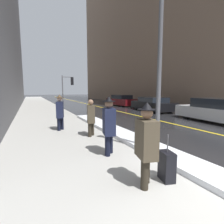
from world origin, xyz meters
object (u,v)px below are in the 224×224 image
at_px(pedestrian_in_glasses, 91,116).
at_px(pedestrian_with_shoulder_bag, 146,141).
at_px(traffic_light_near, 69,84).
at_px(pedestrian_trailing, 109,123).
at_px(pedestrian_in_fedora, 60,111).
at_px(fire_hydrant, 114,124).
at_px(lamp_post, 160,54).
at_px(parked_car_black, 152,104).
at_px(parked_car_maroon, 121,101).
at_px(parked_car_white, 216,111).
at_px(rolling_suitcase, 167,166).

bearing_deg(pedestrian_in_glasses, pedestrian_with_shoulder_bag, 10.66).
xyz_separation_m(traffic_light_near, pedestrian_trailing, (-2.20, -16.17, -1.62)).
bearing_deg(pedestrian_with_shoulder_bag, pedestrian_in_fedora, -158.70).
bearing_deg(fire_hydrant, pedestrian_trailing, -118.66).
height_order(lamp_post, parked_car_black, lamp_post).
distance_m(lamp_post, parked_car_black, 11.18).
distance_m(pedestrian_in_glasses, parked_car_maroon, 14.27).
distance_m(parked_car_white, fire_hydrant, 6.47).
relative_size(pedestrian_with_shoulder_bag, pedestrian_in_glasses, 1.09).
xyz_separation_m(traffic_light_near, fire_hydrant, (-0.81, -13.63, -2.18)).
relative_size(parked_car_white, parked_car_black, 0.98).
distance_m(pedestrian_with_shoulder_bag, pedestrian_in_glasses, 3.93).
distance_m(pedestrian_trailing, parked_car_maroon, 16.20).
distance_m(pedestrian_with_shoulder_bag, parked_car_white, 8.85).
bearing_deg(pedestrian_in_fedora, rolling_suitcase, 26.30).
relative_size(pedestrian_trailing, pedestrian_in_glasses, 1.13).
relative_size(pedestrian_in_glasses, pedestrian_in_fedora, 0.89).
xyz_separation_m(pedestrian_trailing, parked_car_white, (7.84, 2.22, -0.26)).
xyz_separation_m(pedestrian_trailing, pedestrian_in_fedora, (-0.74, 3.75, -0.01)).
bearing_deg(pedestrian_in_fedora, pedestrian_trailing, 25.34).
bearing_deg(parked_car_maroon, pedestrian_in_fedora, 134.69).
xyz_separation_m(traffic_light_near, parked_car_black, (5.77, -7.95, -1.93)).
distance_m(traffic_light_near, pedestrian_in_glasses, 14.26).
distance_m(pedestrian_with_shoulder_bag, parked_car_maroon, 17.79).
bearing_deg(pedestrian_in_glasses, pedestrian_trailing, 9.09).
xyz_separation_m(parked_car_white, parked_car_maroon, (0.14, 11.88, -0.03)).
xyz_separation_m(rolling_suitcase, fire_hydrant, (0.93, 4.34, 0.04)).
bearing_deg(rolling_suitcase, fire_hydrant, -178.00).
bearing_deg(fire_hydrant, traffic_light_near, 86.61).
distance_m(pedestrian_in_glasses, fire_hydrant, 1.34).
xyz_separation_m(pedestrian_in_glasses, rolling_suitcase, (0.26, -3.95, -0.51)).
relative_size(traffic_light_near, fire_hydrant, 5.00).
relative_size(lamp_post, traffic_light_near, 1.32).
bearing_deg(parked_car_white, pedestrian_with_shoulder_bag, 121.77).
bearing_deg(parked_car_black, traffic_light_near, 40.83).
xyz_separation_m(pedestrian_with_shoulder_bag, fire_hydrant, (1.44, 4.31, -0.53)).
xyz_separation_m(pedestrian_trailing, parked_car_black, (7.96, 8.22, -0.31)).
relative_size(pedestrian_in_glasses, fire_hydrant, 2.09).
xyz_separation_m(parked_car_maroon, rolling_suitcase, (-7.53, -15.90, -0.31)).
distance_m(traffic_light_near, fire_hydrant, 13.82).
height_order(pedestrian_in_glasses, parked_car_black, pedestrian_in_glasses).
xyz_separation_m(traffic_light_near, pedestrian_in_fedora, (-2.94, -12.42, -1.63)).
bearing_deg(parked_car_white, parked_car_black, 3.75).
distance_m(pedestrian_in_glasses, rolling_suitcase, 3.99).
relative_size(lamp_post, parked_car_black, 0.95).
xyz_separation_m(pedestrian_in_fedora, parked_car_white, (8.58, -1.52, -0.26)).
bearing_deg(pedestrian_in_glasses, rolling_suitcase, 17.96).
bearing_deg(parked_car_black, lamp_post, 147.39).
relative_size(parked_car_black, rolling_suitcase, 5.12).
height_order(pedestrian_with_shoulder_bag, fire_hydrant, pedestrian_with_shoulder_bag).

